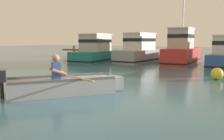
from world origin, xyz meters
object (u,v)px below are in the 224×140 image
at_px(moored_boat_grey, 142,51).
at_px(moored_boat_teal, 98,51).
at_px(moored_boat_red, 182,51).
at_px(mooring_buoy, 217,74).
at_px(rowboat_with_person, 64,85).

bearing_deg(moored_boat_grey, moored_boat_teal, -158.08).
xyz_separation_m(moored_boat_grey, moored_boat_red, (3.19, -0.50, 0.11)).
bearing_deg(moored_boat_grey, moored_boat_red, -8.85).
distance_m(moored_boat_teal, mooring_buoy, 11.08).
xyz_separation_m(rowboat_with_person, moored_boat_teal, (-5.91, 10.82, 0.52)).
relative_size(moored_boat_teal, mooring_buoy, 12.34).
distance_m(rowboat_with_person, mooring_buoy, 6.33).
height_order(rowboat_with_person, moored_boat_red, moored_boat_red).
xyz_separation_m(moored_boat_teal, moored_boat_grey, (3.19, 1.28, 0.03)).
relative_size(moored_boat_grey, mooring_buoy, 12.75).
bearing_deg(moored_boat_red, rowboat_with_person, -92.30).
distance_m(rowboat_with_person, moored_boat_teal, 12.34).
bearing_deg(mooring_buoy, moored_boat_grey, 132.51).
height_order(moored_boat_teal, mooring_buoy, moored_boat_teal).
bearing_deg(mooring_buoy, moored_boat_teal, 149.43).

